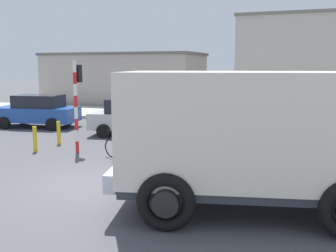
# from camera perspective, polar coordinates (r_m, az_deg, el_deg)

# --- Properties ---
(ground_plane) EXTENTS (120.00, 120.00, 0.00)m
(ground_plane) POSITION_cam_1_polar(r_m,az_deg,el_deg) (10.34, -9.64, -8.33)
(ground_plane) COLOR #4C4C51
(sidewalk_far) EXTENTS (80.00, 5.00, 0.16)m
(sidewalk_far) POSITION_cam_1_polar(r_m,az_deg,el_deg) (22.61, 7.15, 1.24)
(sidewalk_far) COLOR #ADADA8
(sidewalk_far) RESTS_ON ground
(truck_foreground) EXTENTS (5.83, 3.69, 2.90)m
(truck_foreground) POSITION_cam_1_polar(r_m,az_deg,el_deg) (8.21, 11.83, -0.88)
(truck_foreground) COLOR silver
(truck_foreground) RESTS_ON ground
(cyclist) EXTENTS (1.69, 0.58, 1.72)m
(cyclist) POSITION_cam_1_polar(r_m,az_deg,el_deg) (12.63, -6.25, -1.10)
(cyclist) COLOR black
(cyclist) RESTS_ON ground
(traffic_light_pole) EXTENTS (0.24, 0.43, 3.20)m
(traffic_light_pole) POSITION_cam_1_polar(r_m,az_deg,el_deg) (13.92, -13.16, 4.63)
(traffic_light_pole) COLOR red
(traffic_light_pole) RESTS_ON ground
(car_red_near) EXTENTS (4.22, 2.34, 1.60)m
(car_red_near) POSITION_cam_1_polar(r_m,az_deg,el_deg) (20.35, -18.50, 2.11)
(car_red_near) COLOR #234C9E
(car_red_near) RESTS_ON ground
(car_white_mid) EXTENTS (4.30, 2.67, 1.60)m
(car_white_mid) POSITION_cam_1_polar(r_m,az_deg,el_deg) (17.87, 5.83, 1.65)
(car_white_mid) COLOR #1E2328
(car_white_mid) RESTS_ON ground
(car_far_side) EXTENTS (4.25, 2.42, 1.60)m
(car_far_side) POSITION_cam_1_polar(r_m,az_deg,el_deg) (17.06, -4.66, 1.33)
(car_far_side) COLOR #B7B7BC
(car_far_side) RESTS_ON ground
(pedestrian_near_kerb) EXTENTS (0.34, 0.22, 1.62)m
(pedestrian_near_kerb) POSITION_cam_1_polar(r_m,az_deg,el_deg) (18.35, 8.29, 1.89)
(pedestrian_near_kerb) COLOR #2D334C
(pedestrian_near_kerb) RESTS_ON ground
(bollard_near) EXTENTS (0.14, 0.14, 0.90)m
(bollard_near) POSITION_cam_1_polar(r_m,az_deg,el_deg) (14.61, -18.79, -1.82)
(bollard_near) COLOR gold
(bollard_near) RESTS_ON ground
(bollard_far) EXTENTS (0.14, 0.14, 0.90)m
(bollard_far) POSITION_cam_1_polar(r_m,az_deg,el_deg) (15.71, -15.62, -0.96)
(bollard_far) COLOR gold
(bollard_far) RESTS_ON ground
(building_corner_left) EXTENTS (11.85, 5.81, 3.97)m
(building_corner_left) POSITION_cam_1_polar(r_m,az_deg,el_deg) (30.71, -6.35, 6.80)
(building_corner_left) COLOR #9E9389
(building_corner_left) RESTS_ON ground
(building_mid_block) EXTENTS (9.78, 7.26, 6.40)m
(building_mid_block) POSITION_cam_1_polar(r_m,az_deg,el_deg) (29.66, 20.18, 8.61)
(building_mid_block) COLOR #B2AD9E
(building_mid_block) RESTS_ON ground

